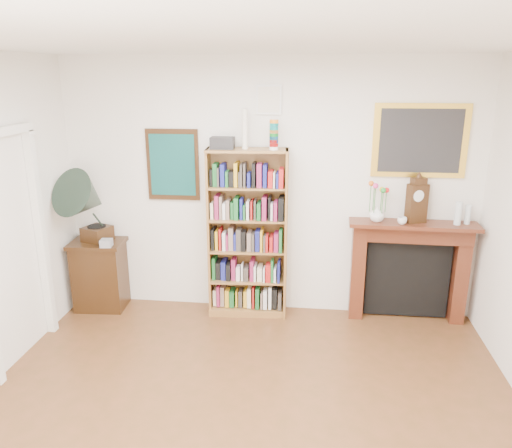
{
  "coord_description": "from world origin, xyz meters",
  "views": [
    {
      "loc": [
        0.47,
        -2.78,
        2.61
      ],
      "look_at": [
        -0.03,
        1.6,
        1.27
      ],
      "focal_mm": 35.0,
      "sensor_mm": 36.0,
      "label": 1
    }
  ],
  "objects_px": {
    "gramophone": "(88,202)",
    "cd_stack": "(106,243)",
    "flower_vase": "(377,214)",
    "bottle_right": "(468,215)",
    "mantel_clock": "(417,201)",
    "side_cabinet": "(100,275)",
    "fireplace": "(409,262)",
    "bottle_left": "(458,213)",
    "teacup": "(402,221)",
    "bookshelf": "(247,225)"
  },
  "relations": [
    {
      "from": "flower_vase",
      "to": "teacup",
      "type": "height_order",
      "value": "flower_vase"
    },
    {
      "from": "gramophone",
      "to": "cd_stack",
      "type": "height_order",
      "value": "gramophone"
    },
    {
      "from": "side_cabinet",
      "to": "fireplace",
      "type": "distance_m",
      "value": 3.46
    },
    {
      "from": "cd_stack",
      "to": "bottle_right",
      "type": "bearing_deg",
      "value": 3.69
    },
    {
      "from": "bookshelf",
      "to": "mantel_clock",
      "type": "bearing_deg",
      "value": -2.79
    },
    {
      "from": "gramophone",
      "to": "flower_vase",
      "type": "bearing_deg",
      "value": 24.76
    },
    {
      "from": "gramophone",
      "to": "mantel_clock",
      "type": "distance_m",
      "value": 3.47
    },
    {
      "from": "bookshelf",
      "to": "bottle_left",
      "type": "xyz_separation_m",
      "value": [
        2.18,
        0.0,
        0.2
      ]
    },
    {
      "from": "side_cabinet",
      "to": "gramophone",
      "type": "bearing_deg",
      "value": -95.03
    },
    {
      "from": "side_cabinet",
      "to": "flower_vase",
      "type": "relative_size",
      "value": 4.92
    },
    {
      "from": "mantel_clock",
      "to": "cd_stack",
      "type": "bearing_deg",
      "value": 160.45
    },
    {
      "from": "flower_vase",
      "to": "bottle_right",
      "type": "relative_size",
      "value": 0.82
    },
    {
      "from": "side_cabinet",
      "to": "cd_stack",
      "type": "distance_m",
      "value": 0.5
    },
    {
      "from": "gramophone",
      "to": "cd_stack",
      "type": "relative_size",
      "value": 7.27
    },
    {
      "from": "bookshelf",
      "to": "flower_vase",
      "type": "relative_size",
      "value": 13.14
    },
    {
      "from": "bookshelf",
      "to": "bottle_right",
      "type": "xyz_separation_m",
      "value": [
        2.28,
        0.04,
        0.18
      ]
    },
    {
      "from": "mantel_clock",
      "to": "teacup",
      "type": "relative_size",
      "value": 4.95
    },
    {
      "from": "mantel_clock",
      "to": "bottle_right",
      "type": "xyz_separation_m",
      "value": [
        0.52,
        0.0,
        -0.13
      ]
    },
    {
      "from": "fireplace",
      "to": "gramophone",
      "type": "height_order",
      "value": "gramophone"
    },
    {
      "from": "cd_stack",
      "to": "bottle_right",
      "type": "relative_size",
      "value": 0.6
    },
    {
      "from": "side_cabinet",
      "to": "bottle_right",
      "type": "bearing_deg",
      "value": -2.09
    },
    {
      "from": "cd_stack",
      "to": "mantel_clock",
      "type": "distance_m",
      "value": 3.33
    },
    {
      "from": "side_cabinet",
      "to": "gramophone",
      "type": "relative_size",
      "value": 0.92
    },
    {
      "from": "flower_vase",
      "to": "teacup",
      "type": "bearing_deg",
      "value": -16.83
    },
    {
      "from": "bookshelf",
      "to": "mantel_clock",
      "type": "height_order",
      "value": "bookshelf"
    },
    {
      "from": "bottle_left",
      "to": "side_cabinet",
      "type": "bearing_deg",
      "value": -179.11
    },
    {
      "from": "side_cabinet",
      "to": "gramophone",
      "type": "xyz_separation_m",
      "value": [
        -0.0,
        -0.11,
        0.89
      ]
    },
    {
      "from": "side_cabinet",
      "to": "gramophone",
      "type": "distance_m",
      "value": 0.9
    },
    {
      "from": "gramophone",
      "to": "teacup",
      "type": "height_order",
      "value": "gramophone"
    },
    {
      "from": "bottle_left",
      "to": "fireplace",
      "type": "bearing_deg",
      "value": 170.05
    },
    {
      "from": "side_cabinet",
      "to": "bottle_right",
      "type": "distance_m",
      "value": 4.06
    },
    {
      "from": "bottle_left",
      "to": "cd_stack",
      "type": "bearing_deg",
      "value": -176.8
    },
    {
      "from": "fireplace",
      "to": "cd_stack",
      "type": "relative_size",
      "value": 11.11
    },
    {
      "from": "bookshelf",
      "to": "bottle_left",
      "type": "distance_m",
      "value": 2.19
    },
    {
      "from": "flower_vase",
      "to": "bottle_left",
      "type": "height_order",
      "value": "bottle_left"
    },
    {
      "from": "bottle_right",
      "to": "gramophone",
      "type": "bearing_deg",
      "value": -176.94
    },
    {
      "from": "flower_vase",
      "to": "bottle_right",
      "type": "distance_m",
      "value": 0.92
    },
    {
      "from": "side_cabinet",
      "to": "mantel_clock",
      "type": "height_order",
      "value": "mantel_clock"
    },
    {
      "from": "side_cabinet",
      "to": "bottle_left",
      "type": "xyz_separation_m",
      "value": [
        3.87,
        0.06,
        0.84
      ]
    },
    {
      "from": "fireplace",
      "to": "gramophone",
      "type": "bearing_deg",
      "value": -174.16
    },
    {
      "from": "gramophone",
      "to": "mantel_clock",
      "type": "xyz_separation_m",
      "value": [
        3.46,
        0.21,
        0.05
      ]
    },
    {
      "from": "flower_vase",
      "to": "fireplace",
      "type": "bearing_deg",
      "value": 7.76
    },
    {
      "from": "fireplace",
      "to": "flower_vase",
      "type": "height_order",
      "value": "flower_vase"
    },
    {
      "from": "fireplace",
      "to": "mantel_clock",
      "type": "height_order",
      "value": "mantel_clock"
    },
    {
      "from": "fireplace",
      "to": "bottle_right",
      "type": "relative_size",
      "value": 6.67
    },
    {
      "from": "bookshelf",
      "to": "gramophone",
      "type": "height_order",
      "value": "bookshelf"
    },
    {
      "from": "cd_stack",
      "to": "mantel_clock",
      "type": "height_order",
      "value": "mantel_clock"
    },
    {
      "from": "mantel_clock",
      "to": "bottle_right",
      "type": "bearing_deg",
      "value": -23.5
    },
    {
      "from": "fireplace",
      "to": "teacup",
      "type": "relative_size",
      "value": 13.98
    },
    {
      "from": "side_cabinet",
      "to": "bottle_right",
      "type": "xyz_separation_m",
      "value": [
        3.98,
        0.1,
        0.82
      ]
    }
  ]
}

